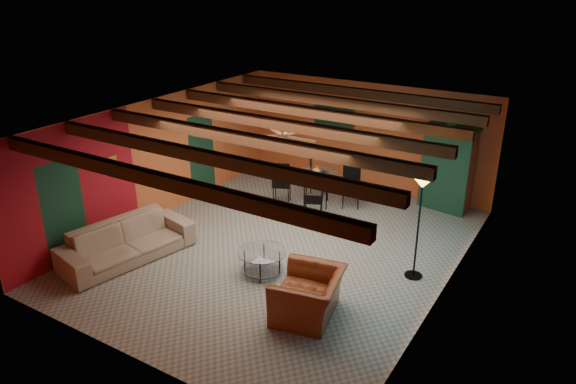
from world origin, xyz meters
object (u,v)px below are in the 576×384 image
Objects in this scene: armchair at (308,295)px; potted_plant at (453,119)px; coffee_table at (262,262)px; armoire at (447,169)px; floor_lamp at (418,228)px; dining_table at (316,183)px; sofa at (127,241)px; vase at (317,158)px.

potted_plant is at bearing 161.59° from armchair.
armoire is at bearing 67.29° from coffee_table.
floor_lamp is at bearing 140.78° from armchair.
dining_table is (-2.05, 4.01, 0.16)m from armchair.
floor_lamp is (4.99, 2.27, 0.62)m from sofa.
potted_plant is (1.99, 4.76, 1.92)m from coffee_table.
dining_table is 1.06× the size of floor_lamp.
vase is at bearing 0.00° from dining_table.
armoire is at bearing 161.59° from armchair.
armchair is 5.53m from armoire.
coffee_table is at bearing -129.05° from armchair.
armoire is (0.62, 5.47, 0.59)m from armchair.
coffee_table is at bearing -58.20° from sofa.
sofa is 3.93m from armchair.
vase is at bearing -151.35° from potted_plant.
armchair is 5.99× the size of vase.
armchair is 1.28× the size of coffee_table.
potted_plant is (-0.45, 3.40, 1.16)m from floor_lamp.
coffee_table is at bearing -103.04° from armoire.
coffee_table is 3.39m from dining_table.
dining_table is at bearing 0.00° from vase.
dining_table is 3.06m from armoire.
floor_lamp is at bearing -82.45° from potted_plant.
armchair is at bearing -27.07° from coffee_table.
floor_lamp is (1.07, 2.07, 0.62)m from armchair.
sofa is 4.68m from vase.
potted_plant is (0.62, 5.47, 1.77)m from armchair.
vase is at bearing -164.97° from armchair.
potted_plant reaches higher than dining_table.
coffee_table is (-1.38, 0.70, -0.15)m from armchair.
potted_plant is 2.23× the size of vase.
armchair is at bearing -86.76° from armoire.
sofa is 2.71m from coffee_table.
sofa is 1.28× the size of floor_lamp.
armoire is at bearing 28.65° from vase.
coffee_table is 5.51m from potted_plant.
potted_plant is (4.54, 5.66, 1.78)m from sofa.
potted_plant is (0.00, 0.00, 1.19)m from armoire.
floor_lamp is at bearing 29.22° from coffee_table.
dining_table is at bearing 148.04° from floor_lamp.
armchair is at bearing -62.99° from vase.
sofa is 13.04× the size of vase.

